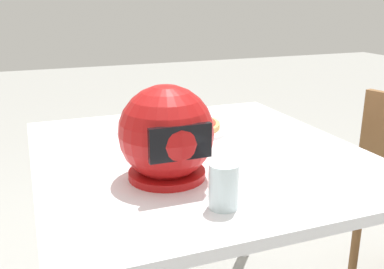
{
  "coord_description": "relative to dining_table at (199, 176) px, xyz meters",
  "views": [
    {
      "loc": [
        0.49,
        1.21,
        1.24
      ],
      "look_at": [
        -0.02,
        -0.11,
        0.79
      ],
      "focal_mm": 40.85,
      "sensor_mm": 36.0,
      "label": 1
    }
  ],
  "objects": [
    {
      "name": "motorcycle_helmet",
      "position": [
        0.16,
        0.17,
        0.21
      ],
      "size": [
        0.25,
        0.25,
        0.25
      ],
      "color": "#B21414",
      "rests_on": "dining_table"
    },
    {
      "name": "dining_table",
      "position": [
        0.0,
        0.0,
        0.0
      ],
      "size": [
        1.01,
        1.07,
        0.77
      ],
      "color": "white",
      "rests_on": "ground"
    },
    {
      "name": "pizza",
      "position": [
        -0.04,
        -0.22,
        0.11
      ],
      "size": [
        0.25,
        0.25,
        0.05
      ],
      "color": "tan",
      "rests_on": "pizza_plate"
    },
    {
      "name": "drinking_glass",
      "position": [
        0.09,
        0.38,
        0.14
      ],
      "size": [
        0.07,
        0.07,
        0.11
      ],
      "primitive_type": "cylinder",
      "color": "silver",
      "rests_on": "dining_table"
    },
    {
      "name": "pizza_plate",
      "position": [
        -0.04,
        -0.22,
        0.09
      ],
      "size": [
        0.31,
        0.31,
        0.01
      ],
      "primitive_type": "cylinder",
      "color": "white",
      "rests_on": "dining_table"
    }
  ]
}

